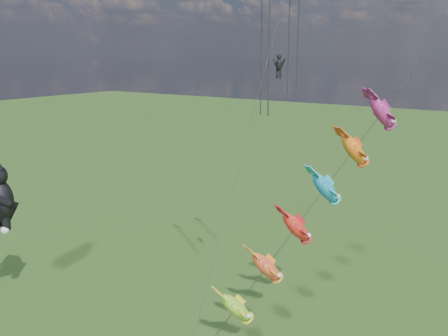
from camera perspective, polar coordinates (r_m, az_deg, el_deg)
The scene contains 2 objects.
fish_windsock_rig at distance 27.11m, azimuth 9.84°, elevation -4.55°, with size 8.36×13.72×17.54m.
parafoil_rig at distance 31.32m, azimuth 6.11°, elevation 13.16°, with size 3.33×17.32×24.42m.
Camera 1 is at (26.83, -15.98, 18.01)m, focal length 40.00 mm.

